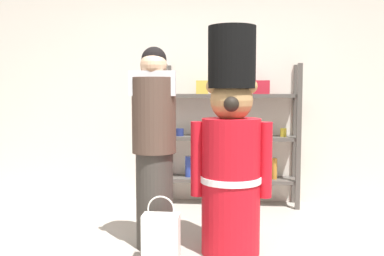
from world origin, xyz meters
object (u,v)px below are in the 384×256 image
teddy_bear_guard (231,153)px  merchandise_shelf (231,135)px  person_shopper (154,146)px  shopping_bag (161,238)px

teddy_bear_guard → merchandise_shelf: bearing=90.4°
person_shopper → shopping_bag: size_ratio=3.19×
teddy_bear_guard → person_shopper: size_ratio=1.09×
merchandise_shelf → shopping_bag: bearing=-106.1°
merchandise_shelf → person_shopper: size_ratio=0.96×
teddy_bear_guard → person_shopper: teddy_bear_guard is taller
person_shopper → shopping_bag: bearing=-71.6°
person_shopper → merchandise_shelf: bearing=66.6°
merchandise_shelf → teddy_bear_guard: teddy_bear_guard is taller
merchandise_shelf → teddy_bear_guard: size_ratio=0.89×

